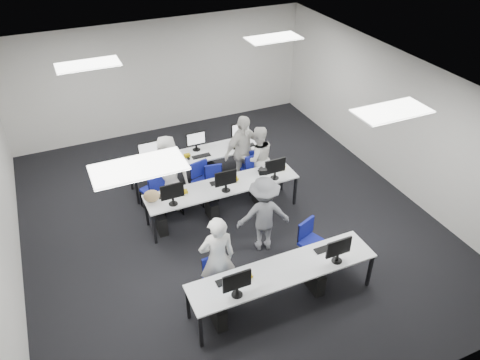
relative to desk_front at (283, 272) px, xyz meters
name	(u,v)px	position (x,y,z in m)	size (l,w,h in m)	color
room	(226,158)	(0.00, 2.40, 0.82)	(9.00, 9.02, 3.00)	black
ceiling_panels	(224,85)	(0.00, 2.40, 2.30)	(5.20, 4.60, 0.02)	white
desk_front	(283,272)	(0.00, 0.00, 0.00)	(3.20, 0.70, 0.73)	white
desk_mid	(223,188)	(0.00, 2.60, 0.00)	(3.20, 0.70, 0.73)	white
desk_back	(199,155)	(0.00, 4.00, 0.00)	(3.20, 0.70, 0.73)	white
equipment_front	(273,290)	(-0.19, -0.02, -0.32)	(2.51, 0.41, 1.19)	#0B4692
equipment_mid	(215,203)	(-0.19, 2.58, -0.32)	(2.91, 0.41, 1.19)	white
equipment_back	(207,165)	(0.19, 4.02, -0.32)	(2.91, 0.41, 1.19)	white
chair_0	(219,288)	(-0.96, 0.45, -0.41)	(0.46, 0.49, 0.86)	navy
chair_1	(312,250)	(0.96, 0.62, -0.41)	(0.57, 0.59, 0.87)	navy
chair_2	(170,201)	(-1.00, 3.13, -0.40)	(0.47, 0.51, 0.88)	navy
chair_3	(205,189)	(-0.17, 3.25, -0.40)	(0.54, 0.57, 0.89)	navy
chair_4	(259,179)	(1.08, 3.11, -0.39)	(0.59, 0.62, 0.91)	navy
chair_5	(154,197)	(-1.25, 3.41, -0.40)	(0.56, 0.59, 0.89)	navy
chair_6	(212,182)	(0.09, 3.45, -0.42)	(0.46, 0.49, 0.82)	navy
chair_7	(250,175)	(0.97, 3.35, -0.39)	(0.45, 0.49, 0.91)	navy
handbag	(152,196)	(-1.45, 2.67, 0.18)	(0.32, 0.20, 0.26)	#93764C
student_0	(217,259)	(-0.92, 0.57, 0.16)	(0.61, 0.40, 1.67)	beige
student_1	(258,158)	(1.11, 3.25, 0.08)	(0.74, 0.57, 1.51)	beige
student_2	(169,173)	(-0.91, 3.34, 0.16)	(0.82, 0.53, 1.68)	beige
student_3	(243,151)	(0.84, 3.48, 0.18)	(1.01, 0.42, 1.72)	beige
photographer	(264,214)	(0.32, 1.36, 0.10)	(1.01, 0.58, 1.56)	gray
dslr_camera	(263,172)	(0.36, 1.54, 0.93)	(0.14, 0.18, 0.10)	black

